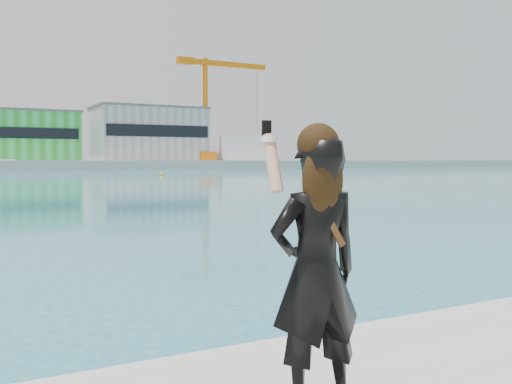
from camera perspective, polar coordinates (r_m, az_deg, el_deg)
warehouse_green at (r=131.30m, az=-24.15°, el=5.20°), size 30.60×16.36×10.50m
warehouse_grey_right at (r=137.61m, az=-10.69°, el=5.75°), size 25.50×15.35×12.50m
ancillary_shed at (r=144.01m, az=-2.04°, el=4.39°), size 12.00×10.00×6.00m
dock_crane at (r=137.22m, az=-4.62°, el=8.65°), size 23.00×4.00×24.00m
flagpole_right at (r=126.27m, az=-17.48°, el=5.10°), size 1.28×0.16×8.00m
buoy_near at (r=79.83m, az=-9.44°, el=1.66°), size 0.50×0.50×0.50m
woman at (r=3.23m, az=6.00°, el=-7.17°), size 0.59×0.41×1.63m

